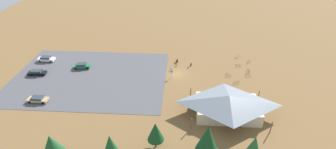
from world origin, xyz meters
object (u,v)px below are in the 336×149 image
(pine_midwest, at_px, (111,146))
(bicycle_white_front_row, at_px, (237,57))
(car_tan_mid_lot, at_px, (38,99))
(bicycle_purple_near_porch, at_px, (248,71))
(pine_far_east, at_px, (156,132))
(pine_mideast, at_px, (207,139))
(lot_sign, at_px, (172,73))
(bicycle_teal_yard_left, at_px, (236,83))
(bicycle_blue_lone_west, at_px, (248,75))
(bicycle_silver_edge_south, at_px, (171,70))
(bike_pavilion, at_px, (228,104))
(pine_center, at_px, (52,145))
(car_green_inner_stall, at_px, (82,66))
(car_white_back_corner, at_px, (46,59))
(bicycle_black_yard_front, at_px, (238,66))
(bicycle_yellow_yard_right, at_px, (228,75))
(bicycle_red_trailside, at_px, (248,62))
(visitor_by_pavilion, at_px, (191,63))
(bicycle_orange_by_bin, at_px, (176,64))
(trash_bin, at_px, (177,61))
(car_black_second_row, at_px, (37,72))

(pine_midwest, height_order, bicycle_white_front_row, pine_midwest)
(car_tan_mid_lot, bearing_deg, bicycle_purple_near_porch, -162.39)
(pine_far_east, bearing_deg, pine_mideast, 165.95)
(lot_sign, distance_m, bicycle_teal_yard_left, 16.62)
(pine_mideast, relative_size, bicycle_blue_lone_west, 4.83)
(bicycle_silver_edge_south, distance_m, bicycle_white_front_row, 21.20)
(bike_pavilion, distance_m, pine_center, 34.16)
(lot_sign, bearing_deg, car_green_inner_stall, -8.15)
(pine_far_east, height_order, car_white_back_corner, pine_far_east)
(lot_sign, height_order, car_green_inner_stall, lot_sign)
(lot_sign, height_order, car_tan_mid_lot, lot_sign)
(pine_mideast, xyz_separation_m, bicycle_black_yard_front, (-11.24, -32.99, -4.44))
(pine_mideast, relative_size, car_tan_mid_lot, 1.61)
(bicycle_yellow_yard_right, relative_size, car_tan_mid_lot, 0.28)
(bicycle_yellow_yard_right, distance_m, car_white_back_corner, 52.09)
(bicycle_black_yard_front, relative_size, bicycle_red_trailside, 1.35)
(car_tan_mid_lot, xyz_separation_m, car_white_back_corner, (6.99, -18.93, 0.08))
(visitor_by_pavilion, bearing_deg, bicycle_orange_by_bin, 2.63)
(bicycle_teal_yard_left, bearing_deg, bicycle_red_trailside, -115.23)
(bicycle_silver_edge_south, xyz_separation_m, bicycle_yellow_yard_right, (-15.10, 1.79, 0.03))
(bike_pavilion, height_order, car_green_inner_stall, bike_pavilion)
(bicycle_orange_by_bin, relative_size, car_tan_mid_lot, 0.36)
(bike_pavilion, bearing_deg, bicycle_purple_near_porch, -114.58)
(bicycle_blue_lone_west, xyz_separation_m, bicycle_black_yard_front, (1.69, -4.99, 0.01))
(trash_bin, relative_size, pine_midwest, 0.13)
(pine_far_east, distance_m, car_green_inner_stall, 36.16)
(bicycle_black_yard_front, xyz_separation_m, car_black_second_row, (54.37, 7.59, 0.36))
(pine_midwest, distance_m, bicycle_red_trailside, 48.42)
(trash_bin, distance_m, car_green_inner_stall, 26.82)
(bike_pavilion, distance_m, car_green_inner_stall, 41.51)
(bicycle_purple_near_porch, xyz_separation_m, car_tan_mid_lot, (50.64, 16.07, 0.29))
(bicycle_silver_edge_south, bearing_deg, car_white_back_corner, -5.28)
(bike_pavilion, relative_size, trash_bin, 17.62)
(bicycle_red_trailside, bearing_deg, car_tan_mid_lot, 22.36)
(bicycle_white_front_row, height_order, car_green_inner_stall, car_green_inner_stall)
(bicycle_purple_near_porch, bearing_deg, car_white_back_corner, -2.84)
(pine_midwest, xyz_separation_m, bicycle_teal_yard_left, (-25.05, -26.41, -4.08))
(bicycle_black_yard_front, bearing_deg, pine_center, 44.87)
(lot_sign, distance_m, bicycle_blue_lone_west, 20.24)
(trash_bin, xyz_separation_m, bicycle_blue_lone_west, (-18.97, 6.72, -0.10))
(bicycle_red_trailside, bearing_deg, bicycle_blue_lone_west, 77.45)
(bicycle_red_trailside, bearing_deg, bicycle_yellow_yard_right, 47.57)
(bicycle_teal_yard_left, bearing_deg, pine_midwest, 46.51)
(bicycle_red_trailside, relative_size, bicycle_white_front_row, 0.86)
(bicycle_teal_yard_left, bearing_deg, bike_pavilion, 71.47)
(bike_pavilion, relative_size, visitor_by_pavilion, 9.72)
(pine_far_east, relative_size, bicycle_silver_edge_south, 3.91)
(pine_far_east, distance_m, bicycle_purple_near_porch, 35.89)
(car_green_inner_stall, bearing_deg, bicycle_red_trailside, -173.07)
(visitor_by_pavilion, bearing_deg, lot_sign, 52.98)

